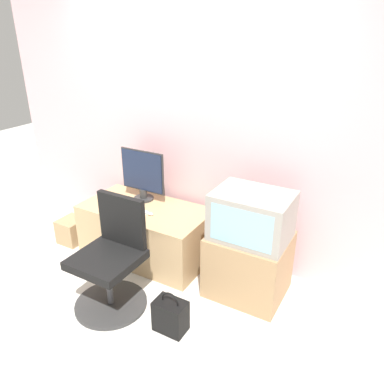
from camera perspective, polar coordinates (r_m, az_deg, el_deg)
ground_plane at (r=3.23m, az=-13.35°, el=-18.14°), size 12.00×12.00×0.00m
wall_back at (r=3.57m, az=-0.81°, el=10.47°), size 4.40×0.05×2.60m
desk at (r=3.76m, az=-7.00°, el=-6.02°), size 1.24×0.65×0.53m
side_stand at (r=3.28m, az=8.55°, el=-10.81°), size 0.63×0.55×0.56m
main_monitor at (r=3.70m, az=-7.54°, el=2.59°), size 0.49×0.20×0.51m
keyboard at (r=3.59m, az=-9.51°, el=-2.70°), size 0.36×0.12×0.01m
mouse at (r=3.48m, az=-6.36°, el=-3.33°), size 0.06×0.04×0.03m
crt_tv at (r=3.01m, az=9.09°, el=-3.64°), size 0.61×0.46×0.39m
office_chair at (r=3.13m, az=-12.12°, el=-10.53°), size 0.59×0.59×0.92m
cardboard_box_lower at (r=4.23m, az=-17.77°, el=-5.58°), size 0.25×0.27×0.26m
handbag at (r=2.98m, az=-3.29°, el=-18.29°), size 0.24×0.16×0.35m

